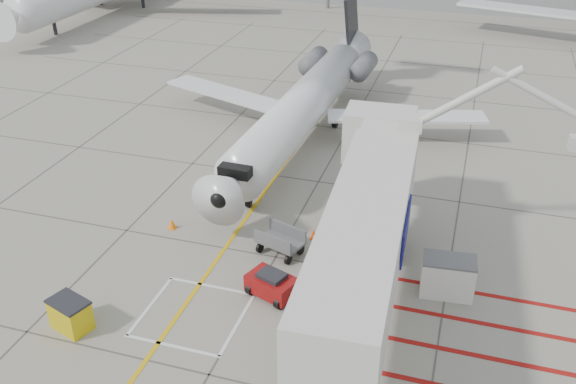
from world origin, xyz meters
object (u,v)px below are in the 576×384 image
(pushback_tug, at_px, (272,284))
(regional_jet, at_px, (291,96))
(jet_bridge, at_px, (363,252))
(spill_bin, at_px, (70,314))

(pushback_tug, bearing_deg, regional_jet, 123.99)
(jet_bridge, height_order, pushback_tug, jet_bridge)
(pushback_tug, xyz_separation_m, spill_bin, (-7.11, -4.41, 0.07))
(jet_bridge, relative_size, spill_bin, 12.22)
(regional_jet, xyz_separation_m, pushback_tug, (3.35, -13.85, -3.28))
(pushback_tug, height_order, spill_bin, spill_bin)
(regional_jet, bearing_deg, jet_bridge, -61.56)
(pushback_tug, relative_size, spill_bin, 1.33)
(pushback_tug, bearing_deg, spill_bin, -127.77)
(regional_jet, distance_m, spill_bin, 18.92)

